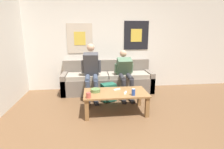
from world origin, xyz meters
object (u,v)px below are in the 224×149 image
object	(u,v)px
game_controller_near_right	(117,89)
coffee_table	(116,95)
backpack	(109,93)
ceramic_bowl	(96,90)
couch	(108,81)
game_controller_near_left	(125,93)
person_seated_adult	(91,69)
drink_can_blue	(133,92)
pillar_candle	(88,95)
person_seated_teen	(125,72)

from	to	relation	value
game_controller_near_right	coffee_table	bearing A→B (deg)	-109.94
backpack	ceramic_bowl	world-z (taller)	ceramic_bowl
couch	game_controller_near_right	bearing A→B (deg)	-86.00
couch	game_controller_near_left	size ratio (longest dim) A/B	15.69
person_seated_adult	ceramic_bowl	world-z (taller)	person_seated_adult
ceramic_bowl	game_controller_near_left	bearing A→B (deg)	-14.58
coffee_table	person_seated_adult	world-z (taller)	person_seated_adult
coffee_table	backpack	xyz separation A→B (m)	(-0.08, 0.59, -0.16)
coffee_table	backpack	bearing A→B (deg)	97.36
couch	game_controller_near_left	distance (m)	1.36
person_seated_adult	game_controller_near_right	distance (m)	0.95
couch	person_seated_adult	xyz separation A→B (m)	(-0.42, -0.36, 0.39)
backpack	ceramic_bowl	distance (m)	0.67
drink_can_blue	game_controller_near_left	size ratio (longest dim) A/B	0.84
person_seated_adult	drink_can_blue	bearing A→B (deg)	-55.97
coffee_table	pillar_candle	world-z (taller)	pillar_candle
drink_can_blue	game_controller_near_left	distance (m)	0.18
couch	ceramic_bowl	bearing A→B (deg)	-106.13
ceramic_bowl	drink_can_blue	distance (m)	0.73
couch	ceramic_bowl	size ratio (longest dim) A/B	12.35
backpack	pillar_candle	bearing A→B (deg)	-117.57
couch	pillar_candle	distance (m)	1.57
coffee_table	game_controller_near_left	distance (m)	0.21
person_seated_teen	game_controller_near_left	bearing A→B (deg)	-99.98
couch	drink_can_blue	world-z (taller)	couch
ceramic_bowl	game_controller_near_right	world-z (taller)	ceramic_bowl
coffee_table	person_seated_adult	size ratio (longest dim) A/B	0.96
drink_can_blue	game_controller_near_right	bearing A→B (deg)	126.78
person_seated_teen	game_controller_near_right	distance (m)	0.84
drink_can_blue	game_controller_near_left	world-z (taller)	drink_can_blue
person_seated_adult	pillar_candle	world-z (taller)	person_seated_adult
drink_can_blue	backpack	bearing A→B (deg)	114.74
coffee_table	person_seated_teen	size ratio (longest dim) A/B	1.10
coffee_table	pillar_candle	xyz separation A→B (m)	(-0.51, -0.24, 0.11)
couch	pillar_candle	world-z (taller)	couch
pillar_candle	drink_can_blue	bearing A→B (deg)	2.11
coffee_table	pillar_candle	bearing A→B (deg)	-154.41
couch	coffee_table	size ratio (longest dim) A/B	1.92
coffee_table	drink_can_blue	size ratio (longest dim) A/B	9.70
backpack	game_controller_near_left	world-z (taller)	game_controller_near_left
coffee_table	pillar_candle	distance (m)	0.58
couch	game_controller_near_left	bearing A→B (deg)	-81.14
drink_can_blue	game_controller_near_left	xyz separation A→B (m)	(-0.12, 0.12, -0.05)
drink_can_blue	game_controller_near_right	distance (m)	0.42
game_controller_near_left	couch	bearing A→B (deg)	98.86
couch	person_seated_teen	bearing A→B (deg)	-43.27
couch	coffee_table	distance (m)	1.25
person_seated_adult	game_controller_near_left	xyz separation A→B (m)	(0.63, -0.98, -0.25)
coffee_table	backpack	world-z (taller)	coffee_table
backpack	game_controller_near_left	bearing A→B (deg)	-69.85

